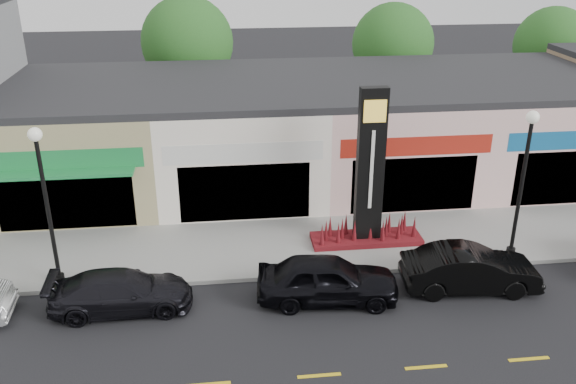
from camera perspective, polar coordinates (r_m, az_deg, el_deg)
The scene contains 16 objects.
ground at distance 19.67m, azimuth 1.49°, elevation -11.19°, with size 120.00×120.00×0.00m, color black.
sidewalk at distance 23.31m, azimuth 0.00°, elevation -4.99°, with size 52.00×4.30×0.15m, color gray.
curb at distance 21.38m, azimuth 0.70°, elevation -7.84°, with size 52.00×0.20×0.15m, color gray.
shop_beige at distance 29.49m, azimuth -18.38°, elevation 4.91°, with size 7.00×10.85×4.80m.
shop_cream at distance 28.87m, azimuth -4.62°, elevation 5.67°, with size 7.00×10.01×4.80m.
shop_pink_w at distance 29.91m, azimuth 8.98°, elevation 6.09°, with size 7.00×10.01×4.80m.
shop_pink_e at distance 32.46m, azimuth 21.05°, elevation 6.18°, with size 7.00×10.01×4.80m.
tree_rear_west at distance 36.05m, azimuth -9.40°, elevation 13.64°, with size 5.20×5.20×7.83m.
tree_rear_mid at distance 37.53m, azimuth 9.77°, elevation 13.47°, with size 4.80×4.80×7.29m.
tree_rear_east at distance 41.46m, azimuth 23.48°, elevation 12.49°, with size 4.60×4.60×6.94m.
lamp_west_near at distance 20.83m, azimuth -21.79°, elevation -0.02°, with size 0.44×0.44×5.47m.
lamp_east_near at distance 22.57m, azimuth 21.20°, elevation 1.85°, with size 0.44×0.44×5.47m.
pylon_sign at distance 22.73m, azimuth 7.58°, elevation 0.17°, with size 4.20×1.30×6.00m.
car_dark_sedan at distance 20.17m, azimuth -15.36°, elevation -8.98°, with size 4.45×1.81×1.29m, color black.
car_black_sedan at distance 19.88m, azimuth 3.73°, elevation -8.15°, with size 4.57×1.84×1.56m, color black.
car_black_conv at distance 21.31m, azimuth 16.70°, elevation -6.96°, with size 4.52×1.58×1.49m, color black.
Camera 1 is at (-2.37, -16.01, 11.18)m, focal length 38.00 mm.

